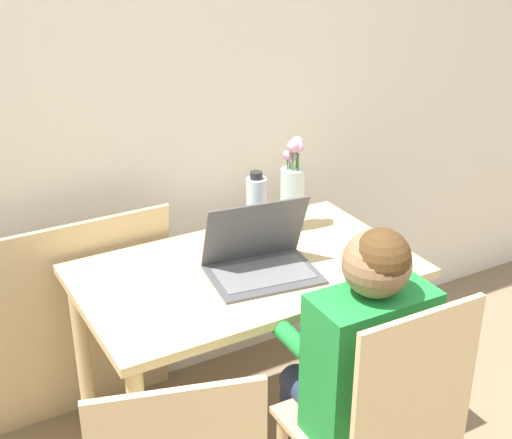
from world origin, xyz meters
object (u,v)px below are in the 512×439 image
at_px(laptop, 260,256).
at_px(flower_vase, 292,190).
at_px(chair_occupied, 380,432).
at_px(person_seated, 359,352).
at_px(water_bottle, 256,207).

bearing_deg(laptop, flower_vase, 49.25).
relative_size(chair_occupied, person_seated, 0.86).
height_order(person_seated, flower_vase, person_seated).
relative_size(laptop, flower_vase, 1.08).
bearing_deg(chair_occupied, flower_vase, -103.61).
xyz_separation_m(flower_vase, water_bottle, (-0.16, -0.01, -0.03)).
bearing_deg(chair_occupied, water_bottle, -93.10).
height_order(person_seated, laptop, person_seated).
bearing_deg(person_seated, flower_vase, -105.78).
bearing_deg(laptop, water_bottle, 71.22).
bearing_deg(laptop, chair_occupied, -76.71).
xyz_separation_m(person_seated, flower_vase, (0.21, 0.70, 0.20)).
bearing_deg(person_seated, water_bottle, -93.63).
bearing_deg(person_seated, laptop, -81.89).
distance_m(person_seated, laptop, 0.48).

